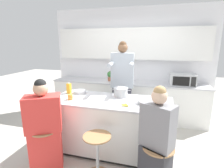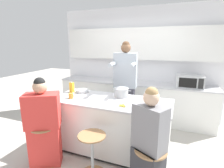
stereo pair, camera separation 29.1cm
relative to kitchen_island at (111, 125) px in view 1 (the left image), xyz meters
The scene contains 18 objects.
ground_plane 0.47m from the kitchen_island, ahead, with size 16.00×16.00×0.00m, color #B2ADA3.
wall_back 2.08m from the kitchen_island, 90.00° to the left, with size 4.03×0.22×2.70m.
back_counter 1.49m from the kitchen_island, 90.00° to the left, with size 3.74×0.62×0.92m.
kitchen_island is the anchor object (origin of this frame).
bar_stool_leftmost 1.07m from the kitchen_island, 138.36° to the right, with size 0.38×0.38×0.63m.
bar_stool_center 0.68m from the kitchen_island, 90.00° to the right, with size 0.38×0.38×0.63m.
bar_stool_rightmost 1.08m from the kitchen_island, 41.89° to the right, with size 0.38×0.38×0.63m.
person_cooking 0.83m from the kitchen_island, 86.00° to the left, with size 0.50×0.64×1.88m.
person_wrapped_blanket 1.07m from the kitchen_island, 138.06° to the right, with size 0.56×0.49×1.37m.
person_seated_near 1.06m from the kitchen_island, 42.47° to the right, with size 0.44×0.39×1.38m.
cooking_pot 0.59m from the kitchen_island, 62.13° to the left, with size 0.34×0.26×0.16m.
fruit_bowl 0.85m from the kitchen_island, 161.62° to the left, with size 0.24×0.24×0.06m.
mixing_bowl_steel 0.74m from the kitchen_island, ahead, with size 0.22×0.22×0.06m.
coffee_cup_near 0.84m from the kitchen_island, 165.45° to the right, with size 0.11×0.08×0.09m.
banana_bunch 0.60m from the kitchen_island, 39.17° to the right, with size 0.13×0.09×0.04m.
juice_carton 1.03m from the kitchen_island, 169.13° to the left, with size 0.07×0.07×0.20m.
microwave 2.01m from the kitchen_island, 49.10° to the left, with size 0.55×0.38×0.26m.
potted_plant 1.65m from the kitchen_island, 106.23° to the left, with size 0.16×0.16×0.24m.
Camera 1 is at (0.76, -2.65, 1.84)m, focal length 28.00 mm.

